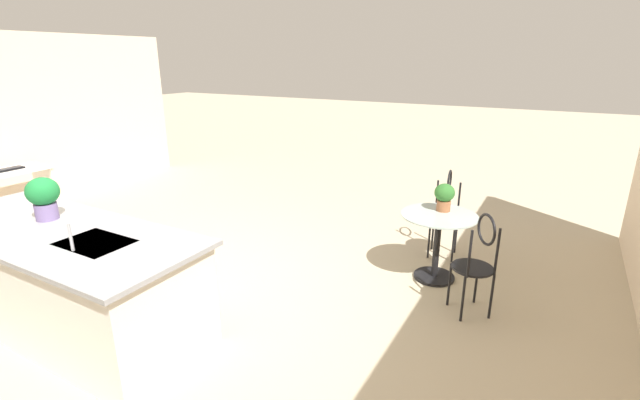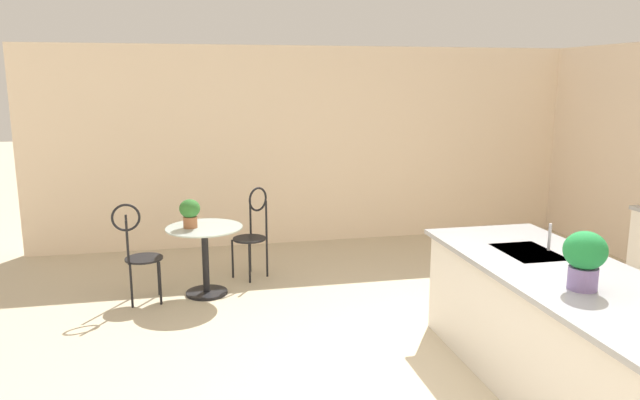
# 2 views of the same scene
# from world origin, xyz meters

# --- Properties ---
(ground_plane) EXTENTS (40.00, 40.00, 0.00)m
(ground_plane) POSITION_xyz_m (0.00, 0.00, 0.00)
(ground_plane) COLOR beige
(wall_left_window) EXTENTS (0.12, 7.80, 2.70)m
(wall_left_window) POSITION_xyz_m (-4.26, 0.00, 1.35)
(wall_left_window) COLOR beige
(wall_left_window) RESTS_ON ground
(kitchen_island) EXTENTS (2.80, 1.06, 0.92)m
(kitchen_island) POSITION_xyz_m (0.30, 0.85, 0.46)
(kitchen_island) COLOR white
(kitchen_island) RESTS_ON ground
(bistro_table) EXTENTS (0.80, 0.80, 0.74)m
(bistro_table) POSITION_xyz_m (-2.34, -1.63, 0.45)
(bistro_table) COLOR black
(bistro_table) RESTS_ON ground
(chair_near_window) EXTENTS (0.53, 0.53, 1.04)m
(chair_near_window) POSITION_xyz_m (-2.84, -1.07, 0.57)
(chair_near_window) COLOR black
(chair_near_window) RESTS_ON ground
(chair_by_island) EXTENTS (0.42, 0.50, 1.04)m
(chair_by_island) POSITION_xyz_m (-2.25, -2.30, 0.57)
(chair_by_island) COLOR black
(chair_by_island) RESTS_ON ground
(sink_faucet) EXTENTS (0.02, 0.02, 0.22)m
(sink_faucet) POSITION_xyz_m (-0.25, 1.03, 1.03)
(sink_faucet) COLOR #B2B5BA
(sink_faucet) RESTS_ON kitchen_island
(potted_plant_on_table) EXTENTS (0.21, 0.21, 0.30)m
(potted_plant_on_table) POSITION_xyz_m (-2.34, -1.77, 0.91)
(potted_plant_on_table) COLOR #9E603D
(potted_plant_on_table) RESTS_ON bistro_table
(potted_plant_counter_near) EXTENTS (0.27, 0.27, 0.39)m
(potted_plant_counter_near) POSITION_xyz_m (0.60, 0.72, 1.14)
(potted_plant_counter_near) COLOR #7A669E
(potted_plant_counter_near) RESTS_ON kitchen_island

